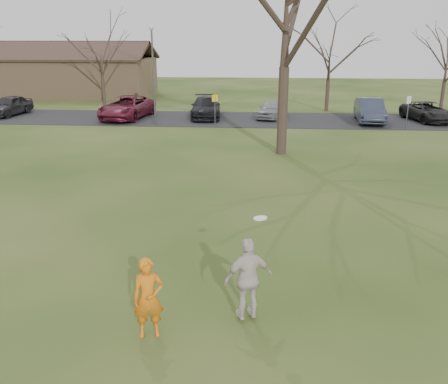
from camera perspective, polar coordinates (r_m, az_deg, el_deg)
The scene contains 16 objects.
ground at distance 10.37m, azimuth -1.80°, elevation -14.89°, with size 120.00×120.00×0.00m, color #1E380F.
parking_strip at distance 34.12m, azimuth 2.81°, elevation 8.60°, with size 62.00×6.50×0.04m, color black.
player_defender at distance 9.61m, azimuth -8.95°, elevation -12.30°, with size 0.60×0.39×1.64m, color orange.
car_0 at distance 38.96m, azimuth -24.12°, elevation 9.35°, with size 1.68×4.17×1.42m, color #242427.
car_2 at distance 34.97m, azimuth -11.44°, elevation 9.82°, with size 2.57×5.57×1.55m, color #5B1526.
car_3 at distance 34.67m, azimuth -2.19°, elevation 10.00°, with size 2.02×4.97×1.44m, color black.
car_4 at distance 34.60m, azimuth 5.73°, elevation 9.78°, with size 1.51×3.76×1.28m, color gray.
car_5 at distance 34.25m, azimuth 16.89°, elevation 9.25°, with size 1.65×4.73×1.56m, color #2C3243.
car_6 at distance 35.99m, azimuth 23.01°, elevation 8.77°, with size 2.13×4.61×1.28m, color black.
catching_play at distance 9.90m, azimuth 2.91°, elevation -10.21°, with size 1.12×0.81×2.22m.
building at distance 51.28m, azimuth -20.20°, elevation 12.89°, with size 20.60×8.50×5.14m.
lamp_post at distance 31.96m, azimuth -8.43°, elevation 14.92°, with size 0.34×0.34×6.27m.
sign_yellow at distance 31.07m, azimuth -1.08°, elevation 10.35°, with size 0.35×0.35×2.08m.
sign_white at distance 32.21m, azimuth 21.00°, elevation 9.45°, with size 0.35×0.35×2.08m.
big_tree at distance 23.70m, azimuth 7.44°, elevation 21.25°, with size 9.00×9.00×14.00m, color #352821, non-canonical shape.
small_tree_row at distance 38.89m, azimuth 9.86°, elevation 15.28°, with size 55.00×5.90×8.50m.
Camera 1 is at (1.00, -8.64, 5.65)m, focal length 38.56 mm.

